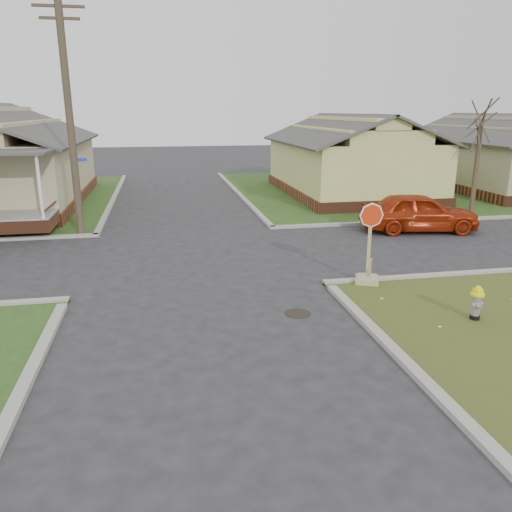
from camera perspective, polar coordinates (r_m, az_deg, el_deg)
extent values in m
plane|color=#28272A|center=(12.57, -5.59, -6.43)|extent=(120.00, 120.00, 0.00)
cube|color=#2C4B1B|center=(37.75, 26.95, 7.25)|extent=(37.00, 19.00, 0.05)
cylinder|color=black|center=(12.49, 4.80, -6.55)|extent=(0.64, 0.64, 0.01)
cube|color=brown|center=(30.47, 10.44, 7.50)|extent=(7.20, 11.20, 0.60)
cube|color=#DFE084|center=(30.28, 10.60, 10.49)|extent=(7.00, 11.00, 2.60)
cube|color=brown|center=(35.33, 25.88, 7.33)|extent=(7.20, 11.20, 0.60)
cube|color=tan|center=(35.16, 26.20, 9.90)|extent=(7.00, 11.00, 2.60)
cylinder|color=#3B3022|center=(20.71, -20.51, 14.39)|extent=(0.28, 0.28, 9.00)
cube|color=#3B3022|center=(21.01, -21.67, 25.03)|extent=(1.80, 0.10, 0.10)
cube|color=#3B3022|center=(20.94, -21.54, 23.96)|extent=(1.40, 0.10, 0.10)
cylinder|color=#3B3022|center=(26.56, 23.84, 9.15)|extent=(0.22, 0.22, 4.20)
cylinder|color=black|center=(13.08, 23.70, -6.39)|extent=(0.23, 0.23, 0.10)
cylinder|color=#ADACB1|center=(12.98, 23.85, -5.19)|extent=(0.20, 0.20, 0.48)
sphere|color=#ADACB1|center=(12.90, 23.97, -4.19)|extent=(0.20, 0.20, 0.20)
cylinder|color=#F7FF0D|center=(12.89, 24.00, -4.02)|extent=(0.31, 0.31, 0.06)
cylinder|color=#F7FF0D|center=(12.86, 24.03, -3.71)|extent=(0.23, 0.23, 0.10)
sphere|color=#F7FF0D|center=(12.84, 24.07, -3.44)|extent=(0.16, 0.16, 0.16)
cube|color=tan|center=(14.80, 12.55, -2.67)|extent=(0.65, 0.65, 0.16)
cube|color=#A5A298|center=(14.77, 12.57, -2.30)|extent=(0.52, 0.52, 0.04)
cube|color=tan|center=(14.48, 12.82, 1.54)|extent=(0.09, 0.05, 2.20)
cylinder|color=red|center=(14.26, 13.09, 4.55)|extent=(0.59, 0.26, 0.63)
cylinder|color=white|center=(14.28, 13.07, 4.56)|extent=(0.66, 0.29, 0.71)
imported|color=#A0280B|center=(21.71, 18.12, 4.78)|extent=(4.95, 2.63, 1.60)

